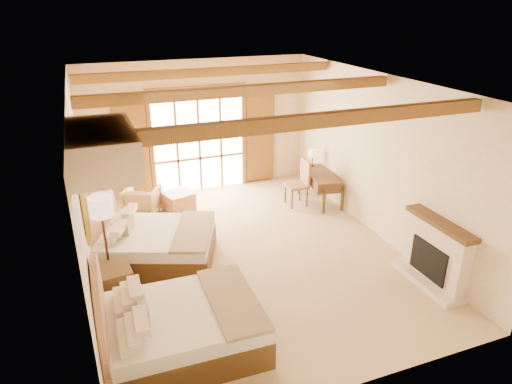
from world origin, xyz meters
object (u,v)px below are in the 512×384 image
bed_near (171,326)px  armchair (142,201)px  bed_far (148,243)px  nightstand (114,287)px  desk (320,186)px

bed_near → armchair: size_ratio=2.92×
bed_near → armchair: 4.54m
bed_far → nightstand: bed_far is taller
bed_near → bed_far: (0.06, 2.44, -0.01)m
desk → bed_far: bearing=-152.0°
bed_near → bed_far: bed_near is taller
nightstand → armchair: 3.31m
bed_far → bed_near: bearing=-69.9°
nightstand → desk: 5.47m
nightstand → desk: desk is taller
bed_far → desk: 4.42m
armchair → desk: 4.11m
bed_far → nightstand: 1.30m
bed_far → desk: (4.22, 1.30, -0.02)m
bed_near → armchair: bearing=88.0°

